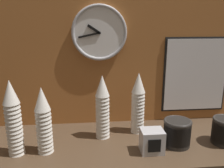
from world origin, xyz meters
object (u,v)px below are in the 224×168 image
Objects in this scene: cup_stack_left at (43,121)px; cup_stack_center_right at (138,103)px; cup_stack_far_left at (13,118)px; napkin_dispenser at (152,141)px; wall_clock at (99,33)px; bowl_stack_right at (177,132)px; cup_stack_center at (102,107)px; menu_board at (195,75)px.

cup_stack_center_right is at bearing 19.14° from cup_stack_left.
cup_stack_far_left is 3.23× the size of napkin_dispenser.
wall_clock is 2.76× the size of napkin_dispenser.
cup_stack_center_right reaches higher than bowl_stack_right.
wall_clock is at bearing 147.22° from cup_stack_center_right.
cup_stack_center_right is 21.27cm from cup_stack_center.
menu_board is (104.19, 32.45, 11.23)cm from cup_stack_far_left.
menu_board is at bearing 0.83° from wall_clock.
bowl_stack_right is 0.30× the size of menu_board.
wall_clock reaches higher than napkin_dispenser.
cup_stack_left is 58.55cm from wall_clock.
cup_stack_left reaches higher than napkin_dispenser.
menu_board is (60.61, 18.95, 12.24)cm from cup_stack_center.
napkin_dispenser is (23.65, -18.12, -12.11)cm from cup_stack_center.
cup_stack_center is 1.06× the size of cup_stack_left.
cup_stack_center is 32.16cm from napkin_dispenser.
wall_clock is at bearing 123.57° from napkin_dispenser.
napkin_dispenser is (53.25, -5.07, -11.10)cm from cup_stack_left.
wall_clock is (43.22, 31.57, 38.04)cm from cup_stack_far_left.
cup_stack_left is (-29.60, -13.05, -1.01)cm from cup_stack_center.
cup_stack_far_left reaches higher than bowl_stack_right.
menu_board is at bearing 55.20° from bowl_stack_right.
cup_stack_far_left is at bearing 176.07° from napkin_dispenser.
wall_clock reaches higher than cup_stack_center_right.
cup_stack_center is 1.11× the size of wall_clock.
cup_stack_left is at bearing 1.85° from cup_stack_far_left.
menu_board reaches higher than cup_stack_center.
cup_stack_left reaches higher than bowl_stack_right.
wall_clock is at bearing 141.36° from bowl_stack_right.
menu_board is 57.73cm from napkin_dispenser.
cup_stack_center_right is 25.76cm from napkin_dispenser.
cup_stack_center is at bearing -167.95° from cup_stack_center_right.
napkin_dispenser is (-14.78, -5.17, -1.53)cm from bowl_stack_right.
cup_stack_center is 43.03cm from wall_clock.
bowl_stack_right is at bearing 0.39° from cup_stack_far_left.
napkin_dispenser is at bearing -160.73° from bowl_stack_right.
cup_stack_far_left is 2.61× the size of bowl_stack_right.
menu_board is (22.17, 31.90, 22.82)cm from bowl_stack_right.
cup_stack_far_left is 1.17× the size of wall_clock.
cup_stack_center_right is at bearing 135.40° from bowl_stack_right.
cup_stack_far_left is 0.79× the size of menu_board.
cup_stack_center_right is 1.06× the size of cup_stack_left.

